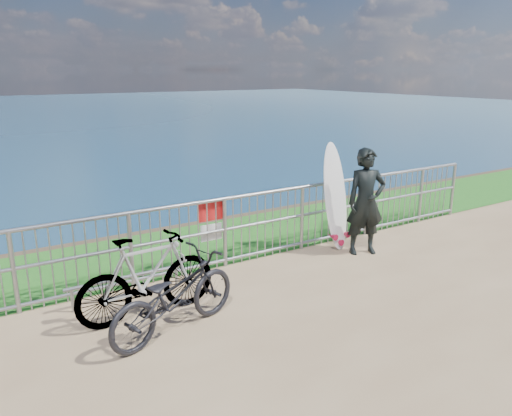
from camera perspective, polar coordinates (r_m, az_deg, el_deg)
grass_strip at (r=9.10m, az=-4.08°, el=-3.71°), size 120.00×120.00×0.00m
railing at (r=8.02m, az=-0.39°, el=-2.06°), size 10.06×0.10×1.13m
surfer at (r=8.45m, az=12.44°, el=0.69°), size 0.76×0.63×1.78m
surfboard at (r=8.63m, az=9.09°, el=0.88°), size 0.50×0.44×1.84m
bicycle_near at (r=5.95m, az=-9.32°, el=-9.85°), size 1.91×1.13×0.95m
bicycle_far at (r=6.35m, az=-12.35°, el=-7.65°), size 1.82×0.58×1.09m
bike_rack at (r=6.99m, az=-14.57°, el=-7.93°), size 1.63×0.05×0.34m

